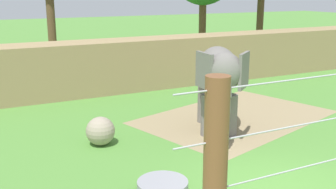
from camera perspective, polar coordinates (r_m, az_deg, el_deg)
ground_plane at (r=9.74m, az=15.12°, el=-12.51°), size 120.00×120.00×0.00m
dirt_patch at (r=14.56m, az=9.35°, el=-3.09°), size 7.58×6.08×0.01m
embankment_wall at (r=18.16m, az=-7.12°, el=4.04°), size 36.00×1.80×2.21m
elephant at (r=12.60m, az=7.05°, el=2.59°), size 2.42×3.33×2.68m
enrichment_ball at (r=11.89m, az=-9.37°, el=-5.03°), size 0.83×0.83×0.83m
water_tub at (r=9.03m, az=-0.75°, el=-12.93°), size 1.10×1.10×0.35m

